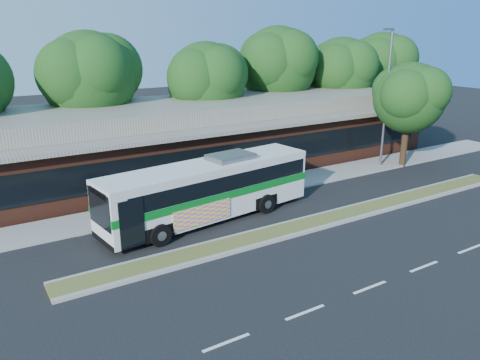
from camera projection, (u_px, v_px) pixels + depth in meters
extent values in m
plane|color=black|center=(336.00, 224.00, 22.45)|extent=(120.00, 120.00, 0.00)
cube|color=#515624|center=(328.00, 219.00, 22.91)|extent=(26.00, 1.10, 0.15)
cube|color=gray|center=(261.00, 187.00, 27.62)|extent=(44.00, 2.60, 0.12)
cube|color=#502519|center=(208.00, 141.00, 32.51)|extent=(32.00, 10.00, 3.20)
cube|color=slate|center=(208.00, 116.00, 31.99)|extent=(33.20, 11.20, 0.24)
cube|color=slate|center=(208.00, 107.00, 31.80)|extent=(30.00, 8.00, 1.00)
cube|color=black|center=(247.00, 155.00, 28.40)|extent=(30.00, 0.06, 1.60)
cylinder|color=slate|center=(386.00, 101.00, 30.77)|extent=(0.16, 0.16, 9.00)
cube|color=slate|center=(388.00, 29.00, 29.22)|extent=(0.90, 0.18, 0.14)
cylinder|color=black|center=(95.00, 137.00, 31.28)|extent=(0.44, 0.44, 4.20)
sphere|color=#183D14|center=(89.00, 78.00, 30.11)|extent=(6.00, 6.00, 6.00)
sphere|color=#183D14|center=(107.00, 69.00, 31.01)|extent=(4.68, 4.68, 4.68)
cylinder|color=black|center=(207.00, 130.00, 34.55)|extent=(0.44, 0.44, 3.78)
sphere|color=#183D14|center=(206.00, 81.00, 33.47)|extent=(5.60, 5.60, 5.60)
sphere|color=#183D14|center=(219.00, 74.00, 34.31)|extent=(4.37, 4.37, 4.37)
cylinder|color=black|center=(276.00, 116.00, 38.77)|extent=(0.44, 0.44, 4.41)
sphere|color=#183D14|center=(277.00, 66.00, 37.55)|extent=(6.20, 6.20, 6.20)
sphere|color=#183D14|center=(288.00, 58.00, 38.48)|extent=(4.84, 4.84, 4.84)
cylinder|color=black|center=(338.00, 114.00, 41.05)|extent=(0.44, 0.44, 3.86)
sphere|color=#183D14|center=(341.00, 72.00, 39.95)|extent=(5.80, 5.80, 5.80)
sphere|color=#183D14|center=(349.00, 65.00, 40.82)|extent=(4.52, 4.52, 4.52)
cylinder|color=black|center=(378.00, 106.00, 44.84)|extent=(0.44, 0.44, 4.12)
sphere|color=#183D14|center=(381.00, 65.00, 43.67)|extent=(6.00, 6.00, 6.00)
sphere|color=#183D14|center=(388.00, 59.00, 44.57)|extent=(4.68, 4.68, 4.68)
cube|color=silver|center=(209.00, 189.00, 22.61)|extent=(11.17, 3.70, 2.52)
cube|color=black|center=(213.00, 178.00, 22.62)|extent=(10.30, 3.64, 0.76)
cube|color=silver|center=(208.00, 166.00, 22.26)|extent=(11.19, 3.72, 0.24)
cube|color=#04661A|center=(209.00, 190.00, 22.63)|extent=(11.23, 3.76, 0.35)
cube|color=black|center=(99.00, 209.00, 19.22)|extent=(0.31, 2.04, 1.56)
cube|color=black|center=(290.00, 159.00, 25.73)|extent=(0.30, 1.90, 1.01)
cube|color=#E643B8|center=(203.00, 214.00, 21.21)|extent=(3.09, 0.44, 0.91)
cube|color=slate|center=(231.00, 157.00, 23.02)|extent=(2.36, 1.73, 0.27)
cylinder|color=black|center=(160.00, 235.00, 20.05)|extent=(1.04, 0.45, 1.00)
cylinder|color=black|center=(135.00, 219.00, 21.75)|extent=(1.04, 0.45, 1.00)
cylinder|color=black|center=(266.00, 204.00, 23.73)|extent=(1.04, 0.45, 1.00)
cylinder|color=black|center=(238.00, 192.00, 25.43)|extent=(1.04, 0.45, 1.00)
cylinder|color=black|center=(404.00, 143.00, 31.77)|extent=(0.44, 0.44, 3.29)
sphere|color=#183D14|center=(409.00, 98.00, 30.85)|extent=(4.66, 4.66, 4.66)
sphere|color=#183D14|center=(416.00, 91.00, 31.55)|extent=(3.64, 3.64, 3.64)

